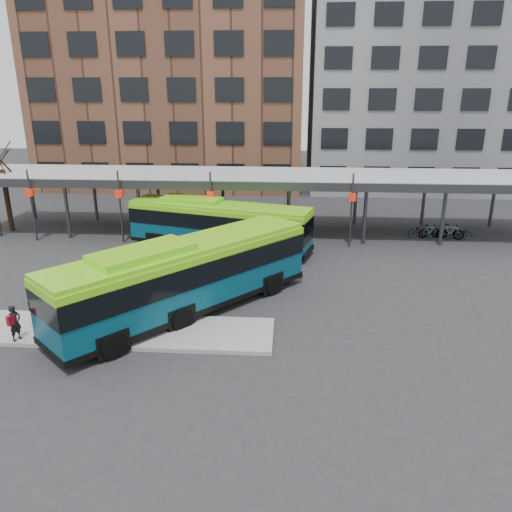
{
  "coord_description": "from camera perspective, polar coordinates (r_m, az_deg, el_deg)",
  "views": [
    {
      "loc": [
        2.06,
        -21.56,
        9.99
      ],
      "look_at": [
        0.43,
        2.23,
        1.8
      ],
      "focal_mm": 35.0,
      "sensor_mm": 36.0,
      "label": 1
    }
  ],
  "objects": [
    {
      "name": "bus_front",
      "position": [
        22.75,
        -8.09,
        -2.16
      ],
      "size": [
        10.7,
        11.54,
        3.58
      ],
      "rotation": [
        0.0,
        0.0,
        0.84
      ],
      "color": "#084459",
      "rests_on": "ground"
    },
    {
      "name": "bus_rear",
      "position": [
        31.71,
        -4.29,
        3.7
      ],
      "size": [
        11.9,
        5.63,
        3.22
      ],
      "rotation": [
        0.0,
        0.0,
        -0.28
      ],
      "color": "#084459",
      "rests_on": "ground"
    },
    {
      "name": "building_grey",
      "position": [
        55.35,
        19.49,
        17.95
      ],
      "size": [
        24.0,
        14.0,
        20.0
      ],
      "primitive_type": "cube",
      "color": "slate",
      "rests_on": "ground"
    },
    {
      "name": "boarding_island",
      "position": [
        22.35,
        -16.47,
        -8.18
      ],
      "size": [
        14.0,
        3.0,
        0.18
      ],
      "primitive_type": "cube",
      "color": "gray",
      "rests_on": "ground"
    },
    {
      "name": "canopy",
      "position": [
        35.03,
        0.4,
        8.95
      ],
      "size": [
        40.0,
        6.53,
        4.8
      ],
      "color": "#999B9E",
      "rests_on": "ground"
    },
    {
      "name": "tree",
      "position": [
        39.82,
        -26.58,
        6.02
      ],
      "size": [
        1.64,
        1.64,
        5.6
      ],
      "color": "black",
      "rests_on": "ground"
    },
    {
      "name": "ground",
      "position": [
        23.85,
        -1.4,
        -5.81
      ],
      "size": [
        120.0,
        120.0,
        0.0
      ],
      "primitive_type": "plane",
      "color": "#28282B",
      "rests_on": "ground"
    },
    {
      "name": "bike_rack",
      "position": [
        36.46,
        20.2,
        2.64
      ],
      "size": [
        4.38,
        1.36,
        1.07
      ],
      "color": "slate",
      "rests_on": "ground"
    },
    {
      "name": "building_brick",
      "position": [
        54.91,
        -9.33,
        19.78
      ],
      "size": [
        26.0,
        14.0,
        22.0
      ],
      "primitive_type": "cube",
      "color": "brown",
      "rests_on": "ground"
    },
    {
      "name": "pedestrian",
      "position": [
        22.4,
        -25.86,
        -6.88
      ],
      "size": [
        0.53,
        0.65,
        1.51
      ],
      "rotation": [
        0.0,
        0.0,
        1.22
      ],
      "color": "black",
      "rests_on": "boarding_island"
    }
  ]
}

